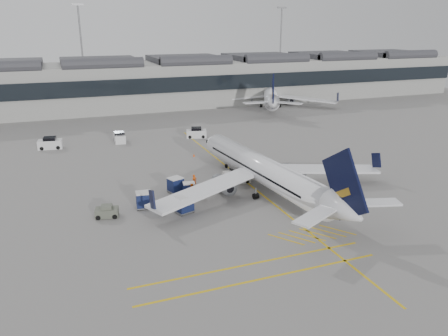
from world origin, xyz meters
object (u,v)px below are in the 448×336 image
object	(u,v)px
baggage_cart_a	(184,204)
pushback_tug	(107,212)
airliner_main	(265,171)
ramp_agent_a	(194,181)
ramp_agent_b	(192,191)
belt_loader	(234,179)

from	to	relation	value
baggage_cart_a	pushback_tug	xyz separation A→B (m)	(-8.28, 1.90, -0.45)
airliner_main	pushback_tug	distance (m)	19.70
airliner_main	pushback_tug	size ratio (longest dim) A/B	12.98
baggage_cart_a	ramp_agent_a	xyz separation A→B (m)	(3.36, 7.05, -0.15)
ramp_agent_a	pushback_tug	distance (m)	12.73
airliner_main	ramp_agent_a	xyz separation A→B (m)	(-7.92, 4.33, -1.83)
ramp_agent_a	ramp_agent_b	distance (m)	3.26
airliner_main	baggage_cart_a	xyz separation A→B (m)	(-11.28, -2.71, -1.68)
belt_loader	airliner_main	bearing A→B (deg)	-58.30
belt_loader	pushback_tug	xyz separation A→B (m)	(-17.27, -5.23, 0.04)
airliner_main	belt_loader	size ratio (longest dim) A/B	7.23
belt_loader	ramp_agent_b	distance (m)	7.57
belt_loader	ramp_agent_a	distance (m)	5.64
ramp_agent_b	belt_loader	bearing A→B (deg)	161.38
airliner_main	ramp_agent_a	size ratio (longest dim) A/B	19.16
pushback_tug	ramp_agent_b	bearing A→B (deg)	24.17
baggage_cart_a	airliner_main	bearing A→B (deg)	-4.38
baggage_cart_a	ramp_agent_a	size ratio (longest dim) A/B	1.24
belt_loader	ramp_agent_a	size ratio (longest dim) A/B	2.65
pushback_tug	ramp_agent_a	bearing A→B (deg)	36.34
ramp_agent_a	pushback_tug	world-z (taller)	ramp_agent_a
ramp_agent_b	pushback_tug	xyz separation A→B (m)	(-10.37, -2.14, -0.29)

